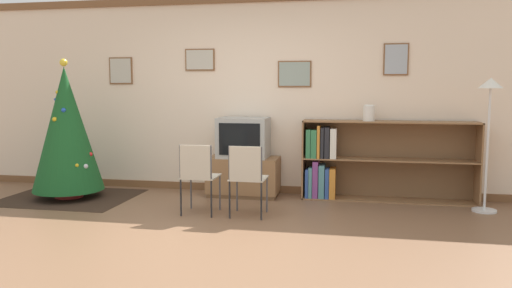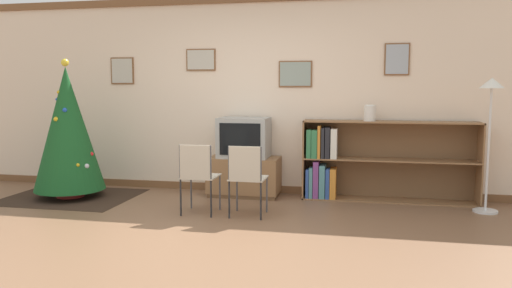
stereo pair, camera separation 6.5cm
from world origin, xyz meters
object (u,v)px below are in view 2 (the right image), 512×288
Objects in this scene: standing_lamp at (491,110)px; folding_chair_left at (198,174)px; television at (244,138)px; folding_chair_right at (247,176)px; christmas_tree at (68,129)px; tv_console at (244,176)px; bookshelf at (358,162)px; vase at (370,113)px.

folding_chair_left is at bearing -166.25° from standing_lamp.
folding_chair_right is (0.29, -1.09, -0.32)m from television.
christmas_tree is 2.41m from tv_console.
television reaches higher than folding_chair_right.
christmas_tree is at bearing -170.09° from bookshelf.
folding_chair_right is at bearing -75.34° from tv_console.
folding_chair_right is at bearing -163.48° from standing_lamp.
christmas_tree reaches higher than vase.
christmas_tree is 2.22× the size of folding_chair_left.
folding_chair_right is at bearing 0.00° from folding_chair_left.
folding_chair_right reaches higher than tv_console.
bookshelf is 0.66m from vase.
tv_console is 1.15m from folding_chair_left.
tv_console is 1.15× the size of folding_chair_left.
vase is (1.92, 1.14, 0.67)m from folding_chair_left.
television is 3.18× the size of vase.
vase is at bearing 165.67° from standing_lamp.
tv_console is 0.43× the size of bookshelf.
folding_chair_left is at bearing 180.00° from folding_chair_right.
standing_lamp reaches higher than bookshelf.
folding_chair_left is at bearing -104.66° from tv_console.
christmas_tree is at bearing -165.78° from tv_console.
television is at bearing -90.00° from tv_console.
bookshelf reaches higher than tv_console.
bookshelf is (1.79, 1.18, 0.02)m from folding_chair_left.
folding_chair_left is 2.15m from bookshelf.
christmas_tree is at bearing 168.36° from folding_chair_right.
folding_chair_left is 0.37× the size of bookshelf.
standing_lamp is at bearing -5.56° from television.
tv_console is 1.85m from vase.
christmas_tree is 1.92× the size of tv_console.
tv_console is at bearing 104.66° from folding_chair_right.
tv_console is 0.53m from television.
vase is at bearing -15.20° from bookshelf.
folding_chair_right is (2.54, -0.52, -0.44)m from christmas_tree.
christmas_tree is 2.32m from television.
tv_console is 4.55× the size of vase.
standing_lamp is at bearing -14.33° from vase.
standing_lamp is at bearing 16.52° from folding_chair_right.
christmas_tree is 3.84m from bookshelf.
christmas_tree is 3.94m from vase.
vase is at bearing 30.80° from folding_chair_left.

